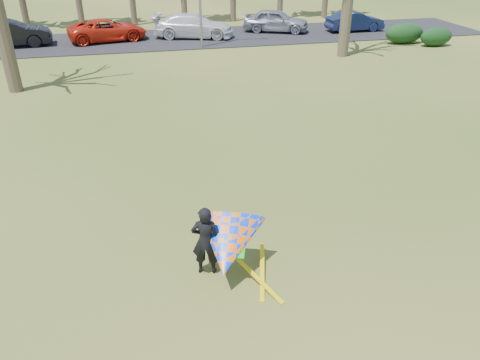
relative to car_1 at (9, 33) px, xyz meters
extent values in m
plane|color=#285512|center=(9.98, -24.76, -0.90)|extent=(100.00, 100.00, 0.00)
cube|color=black|center=(9.98, 0.24, -0.87)|extent=(46.00, 7.00, 0.06)
cylinder|color=brown|center=(1.98, -9.76, 1.20)|extent=(0.64, 0.64, 4.20)
cylinder|color=brown|center=(19.98, -6.76, 1.10)|extent=(0.64, 0.64, 3.99)
ellipsoid|color=#123314|center=(25.33, -4.49, -0.23)|extent=(2.68, 1.22, 1.34)
ellipsoid|color=black|center=(26.94, -5.66, -0.29)|extent=(2.20, 1.03, 1.22)
imported|color=black|center=(0.00, 0.00, 0.00)|extent=(5.25, 2.31, 1.68)
imported|color=red|center=(6.06, 0.44, -0.12)|extent=(5.56, 3.39, 1.44)
imported|color=white|center=(11.88, 0.23, -0.05)|extent=(5.85, 3.59, 1.58)
imported|color=gray|center=(18.04, 0.92, -0.04)|extent=(5.08, 3.61, 1.60)
imported|color=#162043|center=(23.79, -0.12, -0.14)|extent=(4.26, 1.58, 1.39)
imported|color=black|center=(8.72, -24.86, -0.05)|extent=(0.69, 0.54, 1.70)
cone|color=#0539FB|center=(9.17, -25.11, -0.05)|extent=(2.13, 2.39, 2.02)
cube|color=#0CBF19|center=(9.29, -25.19, -0.10)|extent=(0.62, 0.60, 0.24)
cube|color=yellow|center=(9.72, -25.46, -0.88)|extent=(0.85, 1.66, 0.28)
cube|color=yellow|center=(9.92, -25.26, -0.88)|extent=(0.56, 1.76, 0.22)
camera|label=1|loc=(7.61, -33.20, 6.03)|focal=35.00mm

